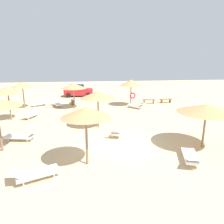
{
  "coord_description": "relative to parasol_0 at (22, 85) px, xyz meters",
  "views": [
    {
      "loc": [
        -2.02,
        -10.8,
        4.72
      ],
      "look_at": [
        0.0,
        3.0,
        1.2
      ],
      "focal_mm": 31.52,
      "sensor_mm": 36.0,
      "label": 1
    }
  ],
  "objects": [
    {
      "name": "bench_2",
      "position": [
        13.89,
        0.38,
        -2.12
      ],
      "size": [
        1.55,
        0.64,
        0.49
      ],
      "color": "brown",
      "rests_on": "ground"
    },
    {
      "name": "parasol_4",
      "position": [
        6.34,
        -12.99,
        0.07
      ],
      "size": [
        2.27,
        2.27,
        2.79
      ],
      "color": "#75604C",
      "rests_on": "ground"
    },
    {
      "name": "parasol_7",
      "position": [
        5.26,
        -0.77,
        -0.12
      ],
      "size": [
        2.67,
        2.67,
        2.63
      ],
      "color": "#75604C",
      "rests_on": "ground"
    },
    {
      "name": "lounger_3",
      "position": [
        1.7,
        -4.04,
        -2.15
      ],
      "size": [
        1.35,
        1.99,
        0.7
      ],
      "color": "white",
      "rests_on": "ground"
    },
    {
      "name": "bench_1",
      "position": [
        16.05,
        0.44,
        -2.12
      ],
      "size": [
        1.53,
        0.52,
        0.49
      ],
      "color": "brown",
      "rests_on": "ground"
    },
    {
      "name": "lounger_2",
      "position": [
        8.42,
        -9.45,
        -2.15
      ],
      "size": [
        1.29,
        1.98,
        0.76
      ],
      "color": "white",
      "rests_on": "ground"
    },
    {
      "name": "lounger_4",
      "position": [
        4.16,
        -14.03,
        -2.15
      ],
      "size": [
        1.97,
        1.3,
        0.76
      ],
      "color": "white",
      "rests_on": "ground"
    },
    {
      "name": "bench_0",
      "position": [
        5.0,
        1.44,
        -2.12
      ],
      "size": [
        0.54,
        1.53,
        0.49
      ],
      "color": "brown",
      "rests_on": "ground"
    },
    {
      "name": "parasol_2",
      "position": [
        7.3,
        -7.5,
        -0.02
      ],
      "size": [
        2.62,
        2.62,
        2.72
      ],
      "color": "#75604C",
      "rests_on": "ground"
    },
    {
      "name": "parasol_5",
      "position": [
        12.93,
        -11.96,
        -0.2
      ],
      "size": [
        3.18,
        3.18,
        2.51
      ],
      "color": "#75604C",
      "rests_on": "ground"
    },
    {
      "name": "parasol_0",
      "position": [
        0.0,
        0.0,
        0.0
      ],
      "size": [
        2.42,
        2.42,
        2.76
      ],
      "color": "#75604C",
      "rests_on": "ground"
    },
    {
      "name": "parked_car",
      "position": [
        5.53,
        6.7,
        -1.64
      ],
      "size": [
        4.04,
        2.06,
        1.72
      ],
      "color": "#B21E23",
      "rests_on": "ground"
    },
    {
      "name": "parasol_3",
      "position": [
        0.18,
        -4.66,
        0.09
      ],
      "size": [
        2.23,
        2.23,
        2.87
      ],
      "color": "#75604C",
      "rests_on": "ground"
    },
    {
      "name": "lounger_6",
      "position": [
        2.37,
        -9.49,
        -2.15
      ],
      "size": [
        1.99,
        1.01,
        0.69
      ],
      "color": "white",
      "rests_on": "ground"
    },
    {
      "name": "lounger_1",
      "position": [
        11.75,
        -1.92,
        -2.16
      ],
      "size": [
        1.72,
        1.87,
        0.65
      ],
      "color": "white",
      "rests_on": "ground"
    },
    {
      "name": "lounger_5",
      "position": [
        11.3,
        -13.57,
        -2.16
      ],
      "size": [
        1.24,
        2.02,
        0.63
      ],
      "color": "white",
      "rests_on": "ground"
    },
    {
      "name": "ground_plane",
      "position": [
        8.29,
        -10.8,
        -2.47
      ],
      "size": [
        80.0,
        80.0,
        0.0
      ],
      "primitive_type": "plane",
      "color": "#D1B284"
    },
    {
      "name": "parasol_1",
      "position": [
        11.5,
        -0.4,
        0.07
      ],
      "size": [
        2.5,
        2.5,
        2.9
      ],
      "color": "#75604C",
      "rests_on": "ground"
    },
    {
      "name": "lounger_0",
      "position": [
        1.47,
        0.85,
        -2.15
      ],
      "size": [
        1.95,
        1.53,
        0.7
      ],
      "color": "white",
      "rests_on": "ground"
    },
    {
      "name": "lounger_7",
      "position": [
        3.28,
        0.41,
        -2.15
      ],
      "size": [
        1.37,
        1.98,
        0.73
      ],
      "color": "white",
      "rests_on": "ground"
    }
  ]
}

